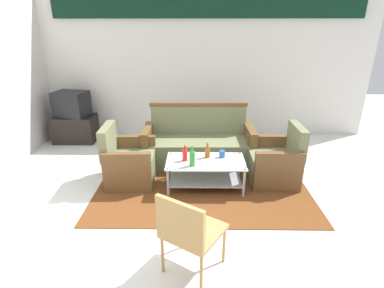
% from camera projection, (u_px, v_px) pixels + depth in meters
% --- Properties ---
extents(ground_plane, '(14.00, 14.00, 0.00)m').
position_uv_depth(ground_plane, '(213.00, 218.00, 3.59)').
color(ground_plane, white).
extents(wall_back, '(6.52, 0.19, 2.80)m').
position_uv_depth(wall_back, '(207.00, 63.00, 5.87)').
color(wall_back, silver).
rests_on(wall_back, ground).
extents(rug, '(2.98, 2.22, 0.01)m').
position_uv_depth(rug, '(202.00, 182.00, 4.40)').
color(rug, brown).
rests_on(rug, ground).
extents(couch, '(1.81, 0.77, 0.96)m').
position_uv_depth(couch, '(199.00, 145.00, 4.95)').
color(couch, '#6B704C').
rests_on(couch, rug).
extents(armchair_left, '(0.72, 0.78, 0.85)m').
position_uv_depth(armchair_left, '(129.00, 163.00, 4.35)').
color(armchair_left, '#6B704C').
rests_on(armchair_left, rug).
extents(armchair_right, '(0.71, 0.77, 0.85)m').
position_uv_depth(armchair_right, '(275.00, 162.00, 4.36)').
color(armchair_right, '#6B704C').
rests_on(armchair_right, rug).
extents(coffee_table, '(1.10, 0.60, 0.40)m').
position_uv_depth(coffee_table, '(205.00, 170.00, 4.18)').
color(coffee_table, silver).
rests_on(coffee_table, rug).
extents(bottle_red, '(0.07, 0.07, 0.23)m').
position_uv_depth(bottle_red, '(185.00, 155.00, 4.11)').
color(bottle_red, red).
rests_on(bottle_red, coffee_table).
extents(bottle_brown, '(0.07, 0.07, 0.22)m').
position_uv_depth(bottle_brown, '(207.00, 152.00, 4.21)').
color(bottle_brown, brown).
rests_on(bottle_brown, coffee_table).
extents(bottle_green, '(0.08, 0.08, 0.29)m').
position_uv_depth(bottle_green, '(192.00, 158.00, 3.94)').
color(bottle_green, '#2D8C38').
rests_on(bottle_green, coffee_table).
extents(cup, '(0.08, 0.08, 0.10)m').
position_uv_depth(cup, '(222.00, 154.00, 4.22)').
color(cup, '#2659A5').
rests_on(cup, coffee_table).
extents(tv_stand, '(0.80, 0.50, 0.52)m').
position_uv_depth(tv_stand, '(75.00, 129.00, 5.89)').
color(tv_stand, black).
rests_on(tv_stand, ground).
extents(television, '(0.68, 0.56, 0.48)m').
position_uv_depth(television, '(72.00, 104.00, 5.70)').
color(television, black).
rests_on(television, tv_stand).
extents(wicker_chair, '(0.66, 0.66, 0.84)m').
position_uv_depth(wicker_chair, '(188.00, 229.00, 2.61)').
color(wicker_chair, '#AD844C').
rests_on(wicker_chair, ground).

